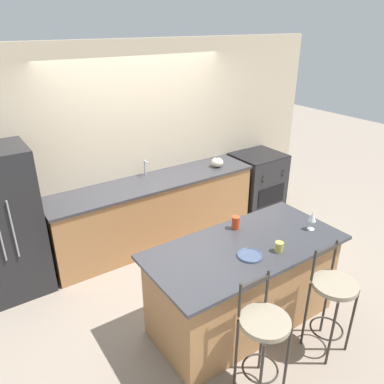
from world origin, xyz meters
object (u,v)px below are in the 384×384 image
Objects in this scene: oven_range at (256,181)px; coffee_mug at (279,247)px; tumbler_cup at (236,223)px; pumpkin_decoration at (217,162)px; bar_stool_far at (332,295)px; bar_stool_near at (263,333)px; refrigerator at (2,225)px; wine_glass at (313,217)px; dinner_plate at (250,255)px.

oven_range is 2.79m from coffee_mug.
tumbler_cup is 0.77× the size of pumpkin_decoration.
bar_stool_far is 1.13m from tumbler_cup.
pumpkin_decoration reaches higher than bar_stool_near.
refrigerator is at bearing 131.26° from bar_stool_far.
coffee_mug is (-0.23, 0.48, 0.35)m from bar_stool_far.
oven_range is at bearing 59.95° from wine_glass.
tumbler_cup is (0.22, 0.46, 0.06)m from dinner_plate.
wine_glass is (1.18, 0.55, 0.45)m from bar_stool_near.
wine_glass reaches higher than oven_range.
bar_stool_far is 7.96× the size of tumbler_cup.
bar_stool_near is 6.16× the size of pumpkin_decoration.
bar_stool_near reaches higher than coffee_mug.
dinner_plate is 0.30m from coffee_mug.
refrigerator reaches higher than dinner_plate.
pumpkin_decoration reaches higher than oven_range.
tumbler_cup is at bearing -121.48° from pumpkin_decoration.
refrigerator reaches higher than bar_stool_near.
refrigerator is 1.58× the size of bar_stool_near.
oven_range is at bearing 3.45° from pumpkin_decoration.
oven_range is 0.87× the size of bar_stool_near.
bar_stool_far reaches higher than oven_range.
refrigerator is 1.58× the size of bar_stool_far.
bar_stool_near is at bearing 178.40° from bar_stool_far.
wine_glass is 1.16× the size of pumpkin_decoration.
wine_glass reaches higher than pumpkin_decoration.
dinner_plate is at bearing 161.71° from coffee_mug.
bar_stool_near is at bearing -120.22° from pumpkin_decoration.
wine_glass is (0.85, 0.01, 0.14)m from dinner_plate.
wine_glass reaches higher than tumbler_cup.
pumpkin_decoration is at bearing 59.78° from bar_stool_near.
bar_stool_near is at bearing -143.15° from coffee_mug.
refrigerator is 3.33m from wine_glass.
oven_range is 5.34× the size of pumpkin_decoration.
bar_stool_near reaches higher than dinner_plate.
coffee_mug is at bearing -112.67° from pumpkin_decoration.
tumbler_cup is at bearing 144.63° from wine_glass.
dinner_plate is 1.74× the size of tumbler_cup.
oven_range is 3.97× the size of dinner_plate.
refrigerator is at bearing 119.31° from bar_stool_near.
oven_range is 8.42× the size of coffee_mug.
coffee_mug is (-1.74, -2.12, 0.50)m from oven_range.
wine_glass is (0.34, 0.58, 0.45)m from bar_stool_far.
wine_glass reaches higher than bar_stool_far.
pumpkin_decoration is (0.93, 1.51, 0.01)m from tumbler_cup.
bar_stool_near reaches higher than oven_range.
coffee_mug is (-0.57, -0.10, -0.10)m from wine_glass.
refrigerator is 2.96m from coffee_mug.
tumbler_cup is (-0.64, 0.45, -0.08)m from wine_glass.
pumpkin_decoration is at bearing 67.33° from coffee_mug.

